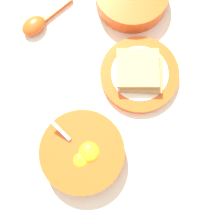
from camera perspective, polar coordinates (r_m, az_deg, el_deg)
name	(u,v)px	position (r m, az deg, el deg)	size (l,w,h in m)	color
ground_plane	(122,92)	(0.68, 1.87, 3.63)	(3.00, 3.00, 0.00)	silver
egg_bowl	(83,152)	(0.64, -5.37, -7.37)	(0.17, 0.17, 0.07)	#DB5119
toast_plate	(139,75)	(0.69, 5.04, 6.84)	(0.17, 0.17, 0.02)	#DB5119
toast_sandwich	(140,71)	(0.66, 5.05, 7.39)	(0.10, 0.10, 0.03)	tan
soup_spoon	(38,23)	(0.74, -13.43, 15.60)	(0.11, 0.12, 0.03)	#DB5119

